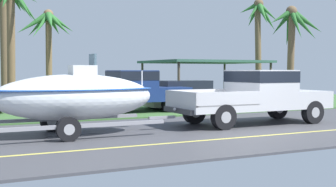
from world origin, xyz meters
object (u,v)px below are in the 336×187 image
(pickup_truck_towing, at_px, (260,94))
(palm_tree_near_right, at_px, (10,13))
(boat_on_trailer, at_px, (74,97))
(palm_tree_mid, at_px, (48,31))
(carport_awning, at_px, (205,63))
(palm_tree_far_left, at_px, (259,25))
(palm_tree_near_left, at_px, (293,32))
(parked_pickup_background, at_px, (131,89))
(palm_tree_far_right, at_px, (4,12))
(parked_sedan_far, at_px, (186,95))

(pickup_truck_towing, height_order, palm_tree_near_right, palm_tree_near_right)
(boat_on_trailer, height_order, palm_tree_mid, palm_tree_mid)
(palm_tree_near_right, relative_size, palm_tree_mid, 1.12)
(boat_on_trailer, distance_m, carport_awning, 15.24)
(pickup_truck_towing, relative_size, palm_tree_far_left, 0.87)
(carport_awning, xyz_separation_m, palm_tree_near_left, (2.00, -5.45, 1.47))
(pickup_truck_towing, bearing_deg, palm_tree_near_right, 133.28)
(boat_on_trailer, bearing_deg, palm_tree_near_left, 22.27)
(parked_pickup_background, height_order, palm_tree_far_right, palm_tree_far_right)
(parked_pickup_background, height_order, palm_tree_near_right, palm_tree_near_right)
(palm_tree_near_right, distance_m, palm_tree_mid, 4.83)
(parked_sedan_far, relative_size, palm_tree_far_right, 0.66)
(parked_pickup_background, distance_m, palm_tree_near_right, 6.14)
(boat_on_trailer, height_order, parked_sedan_far, boat_on_trailer)
(parked_pickup_background, bearing_deg, palm_tree_near_right, 154.06)
(carport_awning, distance_m, palm_tree_near_right, 12.05)
(carport_awning, relative_size, palm_tree_near_right, 1.15)
(palm_tree_near_right, bearing_deg, palm_tree_near_left, -10.58)
(pickup_truck_towing, xyz_separation_m, carport_awning, (4.21, 10.69, 1.30))
(palm_tree_far_right, bearing_deg, palm_tree_far_left, 1.31)
(boat_on_trailer, height_order, palm_tree_far_right, palm_tree_far_right)
(boat_on_trailer, bearing_deg, parked_sedan_far, 41.83)
(palm_tree_near_right, bearing_deg, boat_on_trailer, -84.60)
(pickup_truck_towing, height_order, palm_tree_mid, palm_tree_mid)
(boat_on_trailer, bearing_deg, palm_tree_mid, 81.80)
(palm_tree_near_left, height_order, palm_tree_far_right, palm_tree_far_right)
(carport_awning, distance_m, palm_tree_far_right, 11.61)
(pickup_truck_towing, distance_m, palm_tree_far_left, 15.57)
(boat_on_trailer, bearing_deg, pickup_truck_towing, 0.00)
(pickup_truck_towing, xyz_separation_m, palm_tree_far_right, (-7.10, 11.54, 3.80))
(carport_awning, height_order, palm_tree_far_left, palm_tree_far_left)
(carport_awning, xyz_separation_m, palm_tree_far_right, (-11.31, 0.85, 2.50))
(boat_on_trailer, height_order, carport_awning, carport_awning)
(pickup_truck_towing, bearing_deg, palm_tree_far_right, 121.60)
(palm_tree_mid, height_order, palm_tree_far_left, palm_tree_far_left)
(pickup_truck_towing, distance_m, boat_on_trailer, 6.58)
(parked_pickup_background, xyz_separation_m, palm_tree_near_right, (-4.66, 2.27, 3.28))
(carport_awning, xyz_separation_m, palm_tree_near_right, (-11.52, -2.93, 1.97))
(pickup_truck_towing, height_order, palm_tree_far_right, palm_tree_far_right)
(parked_pickup_background, xyz_separation_m, palm_tree_far_right, (-4.45, 6.04, 3.80))
(parked_pickup_background, bearing_deg, palm_tree_near_left, -1.67)
(palm_tree_near_left, xyz_separation_m, palm_tree_near_right, (-13.52, 2.53, 0.51))
(carport_awning, xyz_separation_m, palm_tree_mid, (-9.07, 1.22, 1.65))
(parked_pickup_background, height_order, palm_tree_far_left, palm_tree_far_left)
(parked_sedan_far, bearing_deg, carport_awning, 49.67)
(parked_pickup_background, xyz_separation_m, palm_tree_mid, (-2.21, 6.42, 2.95))
(boat_on_trailer, relative_size, parked_pickup_background, 0.97)
(palm_tree_near_left, bearing_deg, palm_tree_far_right, 154.67)
(palm_tree_near_left, relative_size, palm_tree_mid, 1.00)
(pickup_truck_towing, xyz_separation_m, palm_tree_near_right, (-7.31, 7.76, 3.28))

